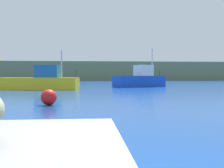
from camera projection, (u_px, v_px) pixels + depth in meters
hillside_backdrop at (88, 71)px, 82.51m from camera, size 140.00×17.05×5.35m
fishing_boat_yellow at (40, 81)px, 26.79m from camera, size 8.10×3.39×3.81m
fishing_boat_blue at (140, 79)px, 33.60m from camera, size 6.89×4.81×4.81m
mooring_buoy at (49, 97)px, 12.65m from camera, size 0.74×0.74×0.74m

